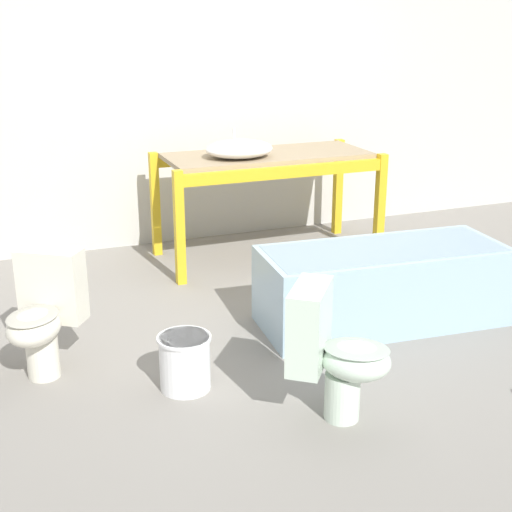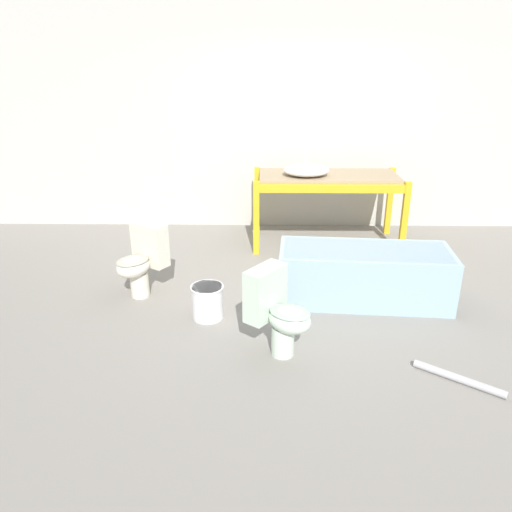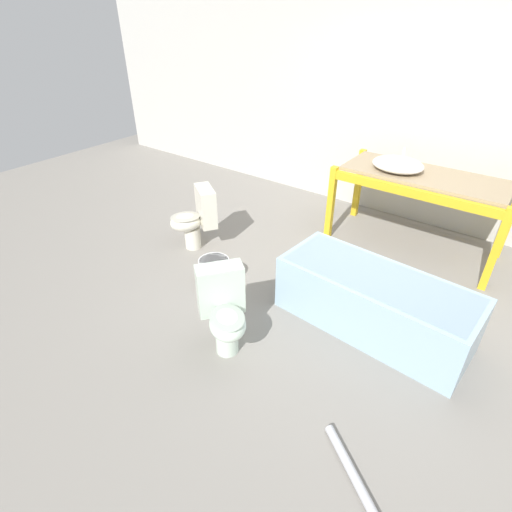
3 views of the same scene
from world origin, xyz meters
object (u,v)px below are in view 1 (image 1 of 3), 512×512
object	(u,v)px
toilet_far	(332,350)
toilet_near	(44,311)
bucket_white	(185,361)
sink_basin	(239,149)
bathtub_main	(383,280)

from	to	relation	value
toilet_far	toilet_near	bearing A→B (deg)	89.02
toilet_near	toilet_far	size ratio (longest dim) A/B	1.00
toilet_near	toilet_far	bearing A→B (deg)	-4.70
toilet_near	bucket_white	world-z (taller)	toilet_near
sink_basin	bathtub_main	distance (m)	1.67
toilet_near	toilet_far	distance (m)	1.65
sink_basin	bucket_white	size ratio (longest dim) A/B	1.73
sink_basin	bathtub_main	world-z (taller)	sink_basin
bathtub_main	toilet_near	bearing A→B (deg)	-178.12
bathtub_main	toilet_far	size ratio (longest dim) A/B	2.35
sink_basin	toilet_far	distance (m)	2.50
sink_basin	bucket_white	bearing A→B (deg)	-118.51
toilet_near	bucket_white	distance (m)	0.86
bucket_white	bathtub_main	bearing A→B (deg)	14.58
bucket_white	toilet_far	bearing A→B (deg)	-42.17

